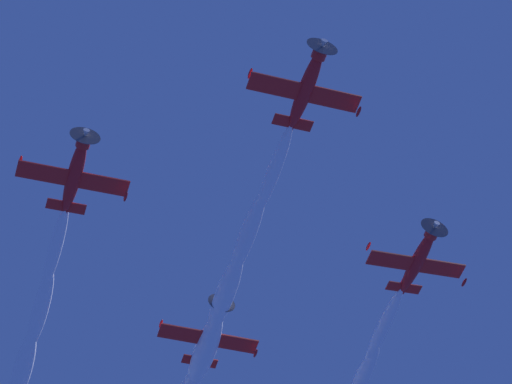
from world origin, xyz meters
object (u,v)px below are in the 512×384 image
object	(u,v)px
airplane_left_wingman	(419,259)
airplane_lead	(307,86)
airplane_right_wingman	(75,173)
airplane_slot_tail	(210,333)

from	to	relation	value
airplane_left_wingman	airplane_lead	bearing A→B (deg)	28.49
airplane_right_wingman	airplane_left_wingman	bearing A→B (deg)	167.68
airplane_lead	airplane_left_wingman	xyz separation A→B (m)	(-16.98, -9.22, 1.44)
airplane_slot_tail	airplane_left_wingman	bearing A→B (deg)	126.34
airplane_left_wingman	airplane_slot_tail	xyz separation A→B (m)	(11.18, -15.19, -0.87)
airplane_right_wingman	airplane_lead	bearing A→B (deg)	126.46
airplane_lead	airplane_slot_tail	world-z (taller)	airplane_slot_tail
airplane_lead	airplane_slot_tail	xyz separation A→B (m)	(-5.80, -24.41, 0.58)
airplane_lead	airplane_right_wingman	bearing A→B (deg)	-53.54
airplane_lead	airplane_right_wingman	size ratio (longest dim) A/B	1.00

